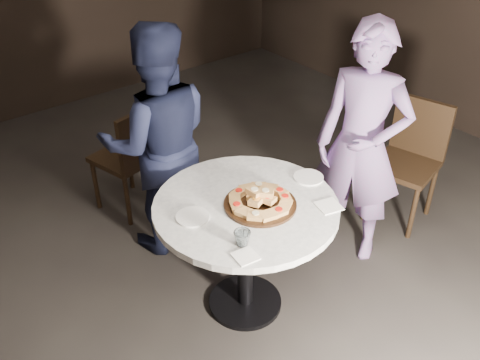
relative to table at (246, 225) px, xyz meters
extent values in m
plane|color=black|center=(0.07, -0.08, -0.62)|extent=(7.00, 7.00, 0.00)
cylinder|color=black|center=(0.00, 0.00, -0.60)|extent=(0.59, 0.59, 0.03)
cylinder|color=black|center=(0.00, 0.00, -0.24)|extent=(0.12, 0.12, 0.70)
cylinder|color=silver|center=(0.00, 0.00, 0.12)|extent=(1.34, 1.34, 0.04)
cylinder|color=black|center=(0.05, -0.06, 0.15)|extent=(0.45, 0.45, 0.02)
cube|color=#BF894A|center=(0.19, -0.07, 0.17)|extent=(0.07, 0.09, 0.04)
cylinder|color=red|center=(0.19, -0.07, 0.19)|extent=(0.04, 0.04, 0.01)
cube|color=#BF894A|center=(0.17, 0.00, 0.17)|extent=(0.10, 0.11, 0.04)
cube|color=#BF894A|center=(0.13, 0.05, 0.17)|extent=(0.11, 0.10, 0.04)
cylinder|color=beige|center=(0.13, 0.05, 0.19)|extent=(0.05, 0.05, 0.01)
cube|color=#BF894A|center=(0.07, 0.07, 0.17)|extent=(0.10, 0.09, 0.04)
cube|color=#BF894A|center=(0.01, 0.07, 0.17)|extent=(0.10, 0.08, 0.04)
cylinder|color=red|center=(0.01, 0.07, 0.19)|extent=(0.05, 0.05, 0.01)
cube|color=#BF894A|center=(-0.05, 0.03, 0.17)|extent=(0.10, 0.11, 0.04)
cube|color=#BF894A|center=(-0.08, -0.02, 0.17)|extent=(0.09, 0.10, 0.04)
cylinder|color=red|center=(-0.08, -0.02, 0.19)|extent=(0.05, 0.05, 0.01)
cube|color=#BF894A|center=(-0.08, -0.09, 0.17)|extent=(0.09, 0.10, 0.04)
cube|color=#BF894A|center=(-0.05, -0.15, 0.17)|extent=(0.10, 0.11, 0.04)
cylinder|color=beige|center=(-0.05, -0.15, 0.19)|extent=(0.05, 0.05, 0.01)
cube|color=#BF894A|center=(0.00, -0.18, 0.17)|extent=(0.10, 0.08, 0.04)
cube|color=#BF894A|center=(0.06, -0.19, 0.17)|extent=(0.09, 0.07, 0.04)
cylinder|color=red|center=(0.06, -0.19, 0.19)|extent=(0.04, 0.04, 0.01)
cube|color=#BF894A|center=(0.12, -0.17, 0.17)|extent=(0.10, 0.10, 0.04)
cube|color=#BF894A|center=(0.17, -0.13, 0.17)|extent=(0.10, 0.10, 0.04)
cylinder|color=red|center=(0.17, -0.13, 0.19)|extent=(0.05, 0.05, 0.01)
cube|color=#BF894A|center=(0.09, -0.04, 0.20)|extent=(0.10, 0.09, 0.03)
cylinder|color=#2D6B1E|center=(0.09, -0.04, 0.22)|extent=(0.05, 0.05, 0.01)
cube|color=#BF894A|center=(0.04, -0.02, 0.20)|extent=(0.10, 0.10, 0.03)
cylinder|color=beige|center=(0.04, -0.02, 0.22)|extent=(0.05, 0.05, 0.01)
cube|color=#BF894A|center=(0.01, -0.08, 0.20)|extent=(0.10, 0.09, 0.04)
cylinder|color=orange|center=(0.01, -0.08, 0.22)|extent=(0.05, 0.05, 0.01)
cube|color=#BF894A|center=(0.07, -0.10, 0.20)|extent=(0.08, 0.10, 0.03)
cylinder|color=red|center=(0.07, -0.10, 0.22)|extent=(0.05, 0.05, 0.01)
cube|color=#BF894A|center=(0.09, -0.04, 0.20)|extent=(0.09, 0.08, 0.03)
cylinder|color=#2D6B1E|center=(0.09, -0.04, 0.22)|extent=(0.05, 0.05, 0.01)
cube|color=#BF894A|center=(0.03, -0.04, 0.23)|extent=(0.07, 0.09, 0.03)
cylinder|color=beige|center=(0.03, -0.04, 0.25)|extent=(0.04, 0.04, 0.01)
cube|color=#BF894A|center=(0.07, -0.08, 0.23)|extent=(0.10, 0.10, 0.03)
cylinder|color=beige|center=(0.07, -0.08, 0.25)|extent=(0.05, 0.05, 0.01)
cylinder|color=white|center=(-0.29, 0.08, 0.15)|extent=(0.23, 0.23, 0.01)
cylinder|color=white|center=(0.45, -0.03, 0.15)|extent=(0.23, 0.23, 0.01)
imported|color=silver|center=(-0.23, -0.25, 0.18)|extent=(0.09, 0.09, 0.08)
cube|color=white|center=(-0.27, -0.33, 0.14)|extent=(0.12, 0.12, 0.01)
cube|color=white|center=(0.33, -0.30, 0.14)|extent=(0.15, 0.15, 0.01)
cube|color=black|center=(-0.03, 1.36, -0.19)|extent=(0.49, 0.49, 0.04)
cube|color=black|center=(0.02, 1.16, 0.03)|extent=(0.40, 0.14, 0.43)
cylinder|color=black|center=(0.09, 1.57, -0.40)|extent=(0.04, 0.04, 0.43)
cylinder|color=black|center=(-0.24, 1.49, -0.40)|extent=(0.04, 0.04, 0.43)
cylinder|color=black|center=(0.18, 1.23, -0.40)|extent=(0.04, 0.04, 0.43)
cylinder|color=black|center=(-0.16, 1.15, -0.40)|extent=(0.04, 0.04, 0.43)
cube|color=black|center=(1.45, -0.02, -0.18)|extent=(0.50, 0.50, 0.04)
cube|color=black|center=(1.65, 0.03, 0.04)|extent=(0.14, 0.41, 0.44)
cylinder|color=black|center=(1.23, 0.11, -0.40)|extent=(0.04, 0.04, 0.44)
cylinder|color=black|center=(1.32, -0.24, -0.40)|extent=(0.04, 0.04, 0.44)
cylinder|color=black|center=(1.58, 0.19, -0.40)|extent=(0.04, 0.04, 0.44)
cylinder|color=black|center=(1.66, -0.15, -0.40)|extent=(0.04, 0.04, 0.44)
imported|color=black|center=(-0.03, 0.84, 0.16)|extent=(0.94, 0.86, 1.57)
imported|color=slate|center=(0.92, -0.02, 0.18)|extent=(0.59, 0.69, 1.60)
camera|label=1|loc=(-1.49, -1.80, 1.84)|focal=40.00mm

